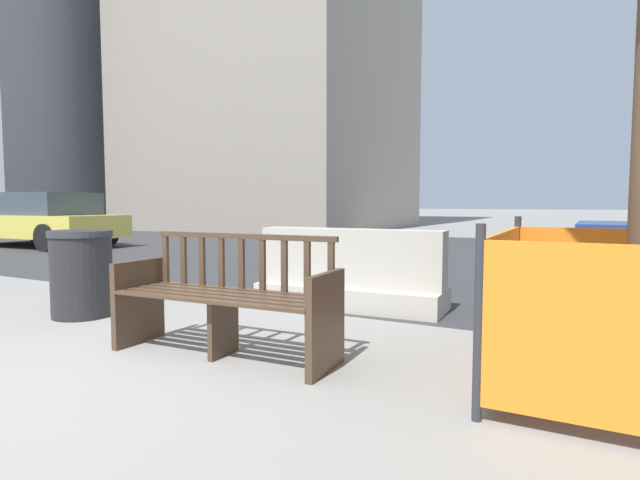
{
  "coord_description": "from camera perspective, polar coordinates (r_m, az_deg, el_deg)",
  "views": [
    {
      "loc": [
        3.0,
        -1.7,
        1.11
      ],
      "look_at": [
        0.71,
        2.62,
        0.75
      ],
      "focal_mm": 28.0,
      "sensor_mm": 36.0,
      "label": 1
    }
  ],
  "objects": [
    {
      "name": "street_asphalt",
      "position": [
        10.88,
        11.77,
        -1.72
      ],
      "size": [
        120.0,
        12.0,
        0.01
      ],
      "primitive_type": "cube",
      "color": "#333335",
      "rests_on": "ground"
    },
    {
      "name": "street_bench",
      "position": [
        3.72,
        -10.78,
        -6.91
      ],
      "size": [
        1.71,
        0.6,
        0.88
      ],
      "color": "#473323",
      "rests_on": "ground"
    },
    {
      "name": "ground_plane",
      "position": [
        3.63,
        -31.89,
        -14.26
      ],
      "size": [
        200.0,
        200.0,
        0.0
      ],
      "primitive_type": "plane",
      "color": "gray"
    },
    {
      "name": "jersey_barrier_centre",
      "position": [
        5.34,
        3.49,
        -4.08
      ],
      "size": [
        2.03,
        0.78,
        0.84
      ],
      "color": "#ADA89E",
      "rests_on": "ground"
    },
    {
      "name": "trash_bin",
      "position": [
        5.44,
        -25.58,
        -3.44
      ],
      "size": [
        0.6,
        0.6,
        0.85
      ],
      "color": "#232326",
      "rests_on": "ground"
    },
    {
      "name": "car_taxi_near",
      "position": [
        14.7,
        -29.16,
        2.08
      ],
      "size": [
        4.54,
        2.08,
        1.38
      ],
      "color": "#DBC64C",
      "rests_on": "ground"
    }
  ]
}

